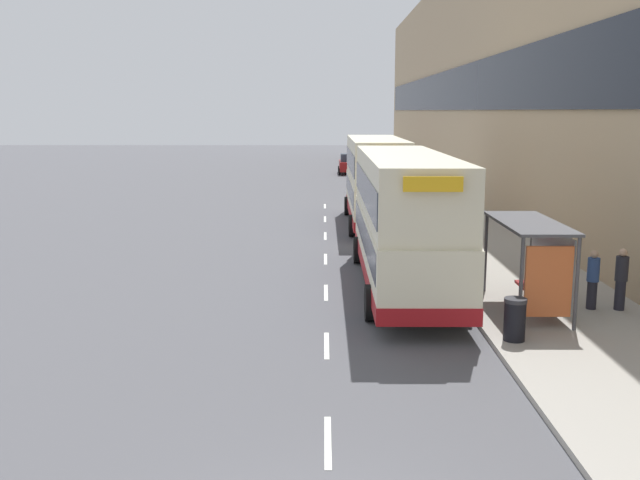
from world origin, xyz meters
name	(u,v)px	position (x,y,z in m)	size (l,w,h in m)	color
pavement	(423,196)	(6.50, 38.50, 0.07)	(5.00, 93.00, 0.14)	#A39E93
terrace_facade	(489,75)	(10.49, 38.50, 7.87)	(3.10, 93.00, 15.76)	tan
lane_mark_0	(328,442)	(0.00, 3.29, 0.01)	(0.12, 2.00, 0.01)	silver
lane_mark_1	(327,345)	(0.00, 8.40, 0.01)	(0.12, 2.00, 0.01)	silver
lane_mark_2	(326,293)	(0.00, 13.51, 0.01)	(0.12, 2.00, 0.01)	silver
lane_mark_3	(326,259)	(0.00, 18.62, 0.01)	(0.12, 2.00, 0.01)	silver
lane_mark_4	(325,236)	(0.00, 23.74, 0.01)	(0.12, 2.00, 0.01)	silver
lane_mark_5	(325,219)	(0.00, 28.85, 0.01)	(0.12, 2.00, 0.01)	silver
lane_mark_6	(325,206)	(0.00, 33.96, 0.01)	(0.12, 2.00, 0.01)	silver
bus_shelter	(538,250)	(5.77, 10.91, 1.88)	(1.60, 4.20, 2.48)	#4C4C51
double_decker_bus_near	(404,218)	(2.47, 14.06, 2.29)	(2.85, 11.48, 4.30)	beige
double_decker_bus_ahead	(376,180)	(2.49, 26.89, 2.28)	(2.85, 10.47, 4.30)	beige
car_0	(350,164)	(2.26, 56.14, 0.90)	(2.03, 4.12, 1.83)	maroon
pedestrian_at_shelter	(593,279)	(7.45, 11.22, 1.00)	(0.33, 0.33, 1.68)	#23232D
pedestrian_1	(621,279)	(8.21, 11.14, 1.03)	(0.35, 0.35, 1.75)	#23232D
litter_bin	(515,319)	(4.55, 8.42, 0.67)	(0.55, 0.55, 1.05)	black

